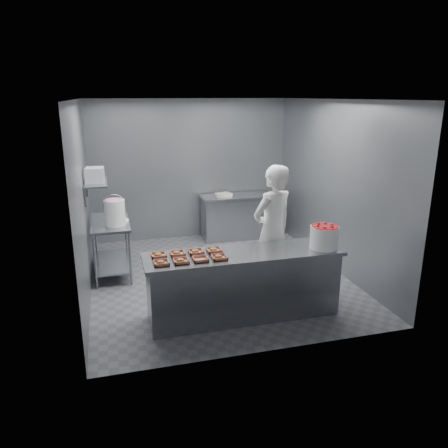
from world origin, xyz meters
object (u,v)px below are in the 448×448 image
Objects in this scene: tray_3 at (219,257)px; strawberry_tub at (324,236)px; appliance at (95,175)px; tray_4 at (158,255)px; glaze_bucket at (115,212)px; tray_2 at (200,259)px; back_counter at (237,216)px; tray_7 at (214,250)px; tray_1 at (181,261)px; tray_6 at (196,252)px; worker at (272,231)px; service_counter at (243,284)px; prep_table at (111,239)px; tray_0 at (161,263)px; tray_5 at (177,253)px.

tray_3 is 1.46m from strawberry_tub.
appliance reaches higher than tray_3.
appliance reaches higher than tray_4.
tray_2 is at bearing -62.59° from glaze_bucket.
back_counter is 4.02× the size of strawberry_tub.
tray_1 is at bearing -150.91° from tray_7.
tray_2 is 0.27m from tray_6.
strawberry_tub is 3.21m from glaze_bucket.
tray_3 is 1.23m from worker.
service_counter is at bearing -7.00° from tray_4.
appliance is at bearing 134.33° from service_counter.
worker reaches higher than strawberry_tub.
back_counter is 3.73m from tray_2.
worker is 2.84m from appliance.
worker reaches higher than tray_7.
back_counter is 3.84m from tray_1.
tray_3 is 0.61× the size of appliance.
tray_4 is (-0.24, 0.27, 0.00)m from tray_1.
service_counter is 2.17× the size of prep_table.
tray_1 is 0.36m from tray_6.
prep_table is 0.57m from glaze_bucket.
worker is (2.27, -1.35, 0.37)m from prep_table.
prep_table is at bearing 107.19° from tray_4.
tray_0 is 1.00× the size of tray_4.
strawberry_tub is (0.46, -0.71, 0.10)m from worker.
strawberry_tub reaches higher than tray_3.
strawberry_tub is (0.18, -3.36, 0.61)m from back_counter.
tray_6 is at bearing 171.93° from strawberry_tub.
strawberry_tub reaches higher than tray_2.
tray_7 is (-0.37, 0.13, 0.47)m from service_counter.
tray_4 is 0.38× the size of glaze_bucket.
tray_7 is 0.10× the size of worker.
tray_0 is at bearing -173.01° from service_counter.
tray_0 is 1.86m from worker.
tray_7 is (0.00, 0.27, 0.00)m from tray_3.
tray_2 is at bearing -89.35° from tray_6.
service_counter and back_counter have the same top height.
tray_6 is at bearing 29.09° from tray_0.
prep_table is at bearing 113.83° from tray_5.
strawberry_tub reaches higher than tray_6.
service_counter is at bearing 19.94° from tray_3.
tray_2 is 1.00× the size of tray_4.
tray_1 and tray_4 have the same top height.
appliance is (-2.44, 1.26, 0.72)m from worker.
tray_0 is at bearing -0.44° from worker.
back_counter is at bearing 64.18° from tray_6.
prep_table is 6.40× the size of tray_7.
worker is (1.47, 0.73, 0.04)m from tray_1.
tray_6 is (0.48, 0.27, 0.00)m from tray_0.
appliance is (-1.45, 2.00, 0.76)m from tray_3.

